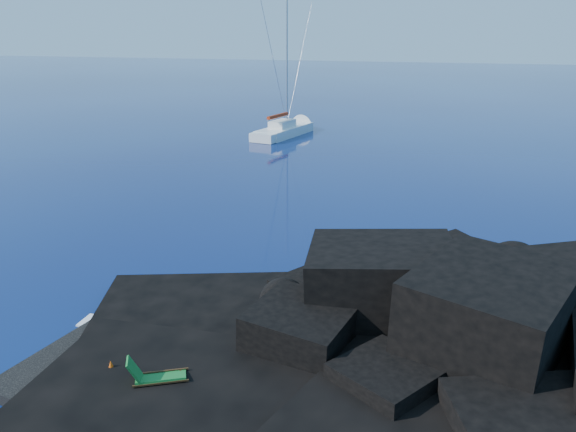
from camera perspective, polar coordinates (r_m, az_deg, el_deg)
name	(u,v)px	position (r m, az deg, el deg)	size (l,w,h in m)	color
ground	(34,361)	(20.20, -24.40, -13.24)	(400.00, 400.00, 0.00)	#030734
headland	(462,388)	(18.03, 17.29, -16.37)	(24.00, 24.00, 3.60)	black
beach	(165,379)	(18.03, -12.35, -15.90)	(8.50, 6.00, 0.70)	black
surf_foam	(241,315)	(21.22, -4.80, -9.97)	(10.00, 8.00, 0.06)	white
sailboat	(285,136)	(57.82, -0.34, 8.17)	(2.63, 12.54, 13.15)	white
deck_chair	(160,371)	(16.78, -12.83, -15.09)	(1.60, 0.70, 1.10)	#176928
towel	(187,343)	(18.95, -10.19, -12.58)	(2.12, 1.01, 0.06)	white
sunbather	(187,339)	(18.88, -10.21, -12.20)	(1.75, 0.43, 0.23)	tan
marker_cone	(111,368)	(17.85, -17.52, -14.49)	(0.32, 0.32, 0.48)	#E8510C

